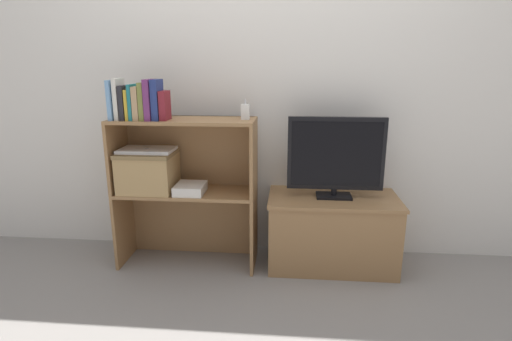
# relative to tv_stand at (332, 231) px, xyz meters

# --- Properties ---
(ground_plane) EXTENTS (16.00, 16.00, 0.00)m
(ground_plane) POSITION_rel_tv_stand_xyz_m (-0.49, -0.21, -0.24)
(ground_plane) COLOR gray
(wall_back) EXTENTS (10.00, 0.05, 2.40)m
(wall_back) POSITION_rel_tv_stand_xyz_m (-0.49, 0.25, 0.96)
(wall_back) COLOR silver
(wall_back) RESTS_ON ground_plane
(tv_stand) EXTENTS (0.82, 0.44, 0.47)m
(tv_stand) POSITION_rel_tv_stand_xyz_m (0.00, 0.00, 0.00)
(tv_stand) COLOR olive
(tv_stand) RESTS_ON ground_plane
(tv) EXTENTS (0.60, 0.14, 0.51)m
(tv) POSITION_rel_tv_stand_xyz_m (0.00, -0.00, 0.50)
(tv) COLOR black
(tv) RESTS_ON tv_stand
(bookshelf_lower_tier) EXTENTS (0.89, 0.33, 0.50)m
(bookshelf_lower_tier) POSITION_rel_tv_stand_xyz_m (-0.94, 0.02, 0.08)
(bookshelf_lower_tier) COLOR olive
(bookshelf_lower_tier) RESTS_ON ground_plane
(bookshelf_upper_tier) EXTENTS (0.89, 0.33, 0.46)m
(bookshelf_upper_tier) POSITION_rel_tv_stand_xyz_m (-0.94, 0.02, 0.56)
(bookshelf_upper_tier) COLOR olive
(bookshelf_upper_tier) RESTS_ON bookshelf_lower_tier
(book_skyblue) EXTENTS (0.02, 0.16, 0.23)m
(book_skyblue) POSITION_rel_tv_stand_xyz_m (-1.34, -0.11, 0.84)
(book_skyblue) COLOR #709ECC
(book_skyblue) RESTS_ON bookshelf_upper_tier
(book_ivory) EXTENTS (0.03, 0.13, 0.24)m
(book_ivory) POSITION_rel_tv_stand_xyz_m (-1.31, -0.11, 0.85)
(book_ivory) COLOR silver
(book_ivory) RESTS_ON bookshelf_upper_tier
(book_charcoal) EXTENTS (0.03, 0.14, 0.20)m
(book_charcoal) POSITION_rel_tv_stand_xyz_m (-1.28, -0.11, 0.83)
(book_charcoal) COLOR #232328
(book_charcoal) RESTS_ON bookshelf_upper_tier
(book_mustard) EXTENTS (0.02, 0.14, 0.18)m
(book_mustard) POSITION_rel_tv_stand_xyz_m (-1.24, -0.11, 0.82)
(book_mustard) COLOR gold
(book_mustard) RESTS_ON bookshelf_upper_tier
(book_teal) EXTENTS (0.02, 0.15, 0.21)m
(book_teal) POSITION_rel_tv_stand_xyz_m (-1.22, -0.11, 0.83)
(book_teal) COLOR #1E7075
(book_teal) RESTS_ON bookshelf_upper_tier
(book_tan) EXTENTS (0.03, 0.15, 0.20)m
(book_tan) POSITION_rel_tv_stand_xyz_m (-1.19, -0.11, 0.83)
(book_tan) COLOR tan
(book_tan) RESTS_ON bookshelf_upper_tier
(book_olive) EXTENTS (0.03, 0.15, 0.22)m
(book_olive) POSITION_rel_tv_stand_xyz_m (-1.15, -0.11, 0.84)
(book_olive) COLOR olive
(book_olive) RESTS_ON bookshelf_upper_tier
(book_plum) EXTENTS (0.03, 0.16, 0.24)m
(book_plum) POSITION_rel_tv_stand_xyz_m (-1.12, -0.11, 0.85)
(book_plum) COLOR #6B2D66
(book_plum) RESTS_ON bookshelf_upper_tier
(book_navy) EXTENTS (0.04, 0.14, 0.24)m
(book_navy) POSITION_rel_tv_stand_xyz_m (-1.08, -0.11, 0.85)
(book_navy) COLOR navy
(book_navy) RESTS_ON bookshelf_upper_tier
(book_maroon) EXTENTS (0.04, 0.12, 0.17)m
(book_maroon) POSITION_rel_tv_stand_xyz_m (-1.03, -0.11, 0.81)
(book_maroon) COLOR maroon
(book_maroon) RESTS_ON bookshelf_upper_tier
(baby_monitor) EXTENTS (0.05, 0.03, 0.12)m
(baby_monitor) POSITION_rel_tv_stand_xyz_m (-0.56, -0.05, 0.77)
(baby_monitor) COLOR white
(baby_monitor) RESTS_ON bookshelf_upper_tier
(storage_basket_left) EXTENTS (0.34, 0.30, 0.25)m
(storage_basket_left) POSITION_rel_tv_stand_xyz_m (-1.18, -0.06, 0.40)
(storage_basket_left) COLOR tan
(storage_basket_left) RESTS_ON bookshelf_lower_tier
(laptop) EXTENTS (0.34, 0.21, 0.02)m
(laptop) POSITION_rel_tv_stand_xyz_m (-1.18, -0.06, 0.53)
(laptop) COLOR white
(laptop) RESTS_ON storage_basket_left
(magazine_stack) EXTENTS (0.18, 0.20, 0.06)m
(magazine_stack) POSITION_rel_tv_stand_xyz_m (-0.90, -0.10, 0.30)
(magazine_stack) COLOR silver
(magazine_stack) RESTS_ON bookshelf_lower_tier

